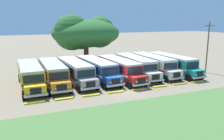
{
  "coord_description": "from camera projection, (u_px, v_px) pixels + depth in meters",
  "views": [
    {
      "loc": [
        -11.93,
        -24.42,
        8.35
      ],
      "look_at": [
        0.0,
        4.08,
        1.6
      ],
      "focal_mm": 37.44,
      "sensor_mm": 36.0,
      "label": 1
    }
  ],
  "objects": [
    {
      "name": "ground_plane",
      "position": [
        125.0,
        89.0,
        28.29
      ],
      "size": [
        220.0,
        220.0,
        0.0
      ],
      "primitive_type": "plane",
      "color": "#84755B"
    },
    {
      "name": "curb_wheelstop_1",
      "position": [
        64.0,
        99.0,
        24.78
      ],
      "size": [
        2.0,
        0.36,
        0.15
      ],
      "primitive_type": "cube",
      "color": "yellow",
      "rests_on": "ground_plane"
    },
    {
      "name": "parked_bus_slot_5",
      "position": [
        135.0,
        65.0,
        34.99
      ],
      "size": [
        2.85,
        10.86,
        2.82
      ],
      "rotation": [
        0.0,
        0.0,
        -1.59
      ],
      "color": "silver",
      "rests_on": "ground_plane"
    },
    {
      "name": "broad_shade_tree",
      "position": [
        85.0,
        33.0,
        45.09
      ],
      "size": [
        12.88,
        13.32,
        9.27
      ],
      "color": "brown",
      "rests_on": "ground_plane"
    },
    {
      "name": "curb_wheelstop_4",
      "position": [
        139.0,
        89.0,
        28.19
      ],
      "size": [
        2.0,
        0.36,
        0.15
      ],
      "primitive_type": "cube",
      "color": "yellow",
      "rests_on": "ground_plane"
    },
    {
      "name": "curb_wheelstop_0",
      "position": [
        35.0,
        103.0,
        23.65
      ],
      "size": [
        2.0,
        0.36,
        0.15
      ],
      "primitive_type": "cube",
      "color": "yellow",
      "rests_on": "ground_plane"
    },
    {
      "name": "parked_bus_slot_0",
      "position": [
        30.0,
        75.0,
        29.11
      ],
      "size": [
        2.86,
        10.86,
        2.82
      ],
      "rotation": [
        0.0,
        0.0,
        -1.55
      ],
      "color": "yellow",
      "rests_on": "ground_plane"
    },
    {
      "name": "utility_pole",
      "position": [
        208.0,
        46.0,
        36.57
      ],
      "size": [
        1.8,
        0.2,
        7.94
      ],
      "color": "brown",
      "rests_on": "ground_plane"
    },
    {
      "name": "curb_wheelstop_3",
      "position": [
        116.0,
        92.0,
        27.06
      ],
      "size": [
        2.0,
        0.36,
        0.15
      ],
      "primitive_type": "cube",
      "color": "yellow",
      "rests_on": "ground_plane"
    },
    {
      "name": "foreground_grass_strip",
      "position": [
        172.0,
        118.0,
        20.02
      ],
      "size": [
        80.0,
        10.56,
        0.01
      ],
      "primitive_type": "cube",
      "color": "#4C7538",
      "rests_on": "ground_plane"
    },
    {
      "name": "curb_wheelstop_5",
      "position": [
        160.0,
        86.0,
        29.33
      ],
      "size": [
        2.0,
        0.36,
        0.15
      ],
      "primitive_type": "cube",
      "color": "yellow",
      "rests_on": "ground_plane"
    },
    {
      "name": "parked_bus_slot_7",
      "position": [
        172.0,
        63.0,
        36.49
      ],
      "size": [
        3.2,
        10.91,
        2.82
      ],
      "rotation": [
        0.0,
        0.0,
        -1.51
      ],
      "color": "teal",
      "rests_on": "ground_plane"
    },
    {
      "name": "curb_wheelstop_2",
      "position": [
        91.0,
        95.0,
        25.92
      ],
      "size": [
        2.0,
        0.36,
        0.15
      ],
      "primitive_type": "cube",
      "color": "yellow",
      "rests_on": "ground_plane"
    },
    {
      "name": "parked_bus_slot_3",
      "position": [
        96.0,
        69.0,
        32.66
      ],
      "size": [
        3.45,
        10.96,
        2.82
      ],
      "rotation": [
        0.0,
        0.0,
        -1.49
      ],
      "color": "#23519E",
      "rests_on": "ground_plane"
    },
    {
      "name": "parked_bus_slot_6",
      "position": [
        153.0,
        64.0,
        36.07
      ],
      "size": [
        2.78,
        10.85,
        2.82
      ],
      "rotation": [
        0.0,
        0.0,
        -1.56
      ],
      "color": "silver",
      "rests_on": "ground_plane"
    },
    {
      "name": "curb_wheelstop_7",
      "position": [
        197.0,
        82.0,
        31.6
      ],
      "size": [
        2.0,
        0.36,
        0.15
      ],
      "primitive_type": "cube",
      "color": "yellow",
      "rests_on": "ground_plane"
    },
    {
      "name": "parked_bus_slot_2",
      "position": [
        75.0,
        70.0,
        31.48
      ],
      "size": [
        3.26,
        10.93,
        2.82
      ],
      "rotation": [
        0.0,
        0.0,
        -1.51
      ],
      "color": "#9E9993",
      "rests_on": "ground_plane"
    },
    {
      "name": "curb_wheelstop_6",
      "position": [
        179.0,
        84.0,
        30.46
      ],
      "size": [
        2.0,
        0.36,
        0.15
      ],
      "primitive_type": "cube",
      "color": "yellow",
      "rests_on": "ground_plane"
    },
    {
      "name": "parked_bus_slot_1",
      "position": [
        53.0,
        72.0,
        30.4
      ],
      "size": [
        2.75,
        10.85,
        2.82
      ],
      "rotation": [
        0.0,
        0.0,
        -1.56
      ],
      "color": "orange",
      "rests_on": "ground_plane"
    },
    {
      "name": "parked_bus_slot_4",
      "position": [
        119.0,
        68.0,
        32.99
      ],
      "size": [
        3.26,
        10.93,
        2.82
      ],
      "rotation": [
        0.0,
        0.0,
        -1.51
      ],
      "color": "red",
      "rests_on": "ground_plane"
    }
  ]
}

